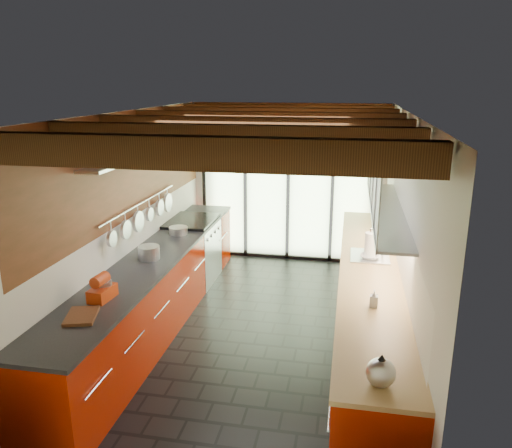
# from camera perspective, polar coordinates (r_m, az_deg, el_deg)

# --- Properties ---
(ground) EXTENTS (5.50, 5.50, 0.00)m
(ground) POSITION_cam_1_polar(r_m,az_deg,el_deg) (6.18, 0.25, -12.30)
(ground) COLOR black
(ground) RESTS_ON ground
(room_shell) EXTENTS (5.50, 5.50, 5.50)m
(room_shell) POSITION_cam_1_polar(r_m,az_deg,el_deg) (5.58, 0.27, 2.82)
(room_shell) COLOR silver
(room_shell) RESTS_ON ground
(ceiling_beams) EXTENTS (3.14, 5.06, 4.90)m
(ceiling_beams) POSITION_cam_1_polar(r_m,az_deg,el_deg) (5.83, 0.98, 11.42)
(ceiling_beams) COLOR #593316
(ceiling_beams) RESTS_ON ground
(glass_door) EXTENTS (2.95, 0.10, 2.90)m
(glass_door) POSITION_cam_1_polar(r_m,az_deg,el_deg) (8.20, 3.74, 7.07)
(glass_door) COLOR #C6EAAD
(glass_door) RESTS_ON ground
(left_counter) EXTENTS (0.68, 5.00, 0.92)m
(left_counter) POSITION_cam_1_polar(r_m,az_deg,el_deg) (6.31, -11.30, -7.34)
(left_counter) COLOR #9C1700
(left_counter) RESTS_ON ground
(range_stove) EXTENTS (0.66, 0.90, 0.97)m
(range_stove) POSITION_cam_1_polar(r_m,az_deg,el_deg) (7.57, -7.25, -3.06)
(range_stove) COLOR silver
(range_stove) RESTS_ON ground
(right_counter) EXTENTS (0.68, 5.00, 0.92)m
(right_counter) POSITION_cam_1_polar(r_m,az_deg,el_deg) (5.90, 12.68, -9.15)
(right_counter) COLOR #9C1700
(right_counter) RESTS_ON ground
(sink_assembly) EXTENTS (0.45, 0.52, 0.43)m
(sink_assembly) POSITION_cam_1_polar(r_m,az_deg,el_deg) (6.08, 13.01, -3.30)
(sink_assembly) COLOR silver
(sink_assembly) RESTS_ON right_counter
(upper_cabinets_right) EXTENTS (0.34, 3.00, 3.00)m
(upper_cabinets_right) POSITION_cam_1_polar(r_m,az_deg,el_deg) (5.76, 15.00, 4.68)
(upper_cabinets_right) COLOR silver
(upper_cabinets_right) RESTS_ON ground
(left_wall_fixtures) EXTENTS (0.28, 2.60, 0.96)m
(left_wall_fixtures) POSITION_cam_1_polar(r_m,az_deg,el_deg) (6.22, -12.78, 5.18)
(left_wall_fixtures) COLOR silver
(left_wall_fixtures) RESTS_ON ground
(stand_mixer) EXTENTS (0.19, 0.30, 0.26)m
(stand_mixer) POSITION_cam_1_polar(r_m,az_deg,el_deg) (5.01, -17.15, -7.09)
(stand_mixer) COLOR red
(stand_mixer) RESTS_ON left_counter
(pot_large) EXTENTS (0.29, 0.29, 0.16)m
(pot_large) POSITION_cam_1_polar(r_m,az_deg,el_deg) (5.97, -12.13, -3.21)
(pot_large) COLOR silver
(pot_large) RESTS_ON left_counter
(pot_small) EXTENTS (0.26, 0.26, 0.10)m
(pot_small) POSITION_cam_1_polar(r_m,az_deg,el_deg) (6.88, -8.87, -0.73)
(pot_small) COLOR silver
(pot_small) RESTS_ON left_counter
(cutting_board) EXTENTS (0.34, 0.41, 0.03)m
(cutting_board) POSITION_cam_1_polar(r_m,az_deg,el_deg) (4.73, -19.31, -9.89)
(cutting_board) COLOR brown
(cutting_board) RESTS_ON left_counter
(kettle) EXTENTS (0.26, 0.28, 0.24)m
(kettle) POSITION_cam_1_polar(r_m,az_deg,el_deg) (3.64, 14.08, -15.98)
(kettle) COLOR silver
(kettle) RESTS_ON right_counter
(paper_towel) EXTENTS (0.15, 0.15, 0.36)m
(paper_towel) POSITION_cam_1_polar(r_m,az_deg,el_deg) (6.03, 12.91, -2.38)
(paper_towel) COLOR white
(paper_towel) RESTS_ON right_counter
(soap_bottle) EXTENTS (0.08, 0.08, 0.17)m
(soap_bottle) POSITION_cam_1_polar(r_m,az_deg,el_deg) (4.77, 13.33, -8.28)
(soap_bottle) COLOR silver
(soap_bottle) RESTS_ON right_counter
(bowl) EXTENTS (0.26, 0.26, 0.05)m
(bowl) POSITION_cam_1_polar(r_m,az_deg,el_deg) (6.00, 12.86, -3.68)
(bowl) COLOR silver
(bowl) RESTS_ON right_counter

